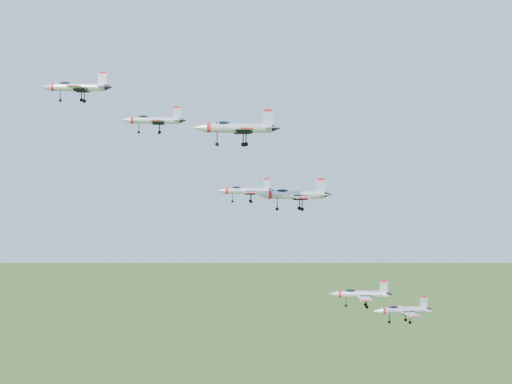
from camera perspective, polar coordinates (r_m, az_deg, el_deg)
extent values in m
cylinder|color=#B2B8C0|center=(134.20, -14.05, 8.14)|extent=(9.75, 3.28, 1.40)
cone|color=#B2B8C0|center=(135.54, -16.47, 8.05)|extent=(2.17, 1.75, 1.40)
cone|color=black|center=(133.14, -11.68, 8.21)|extent=(1.71, 1.46, 1.19)
ellipsoid|color=black|center=(134.77, -15.04, 8.33)|extent=(2.51, 1.45, 0.89)
cube|color=#B2B8C0|center=(131.21, -14.24, 8.15)|extent=(3.35, 5.12, 0.15)
cube|color=#B2B8C0|center=(137.06, -13.69, 7.91)|extent=(3.35, 5.12, 0.15)
cube|color=#B2B8C0|center=(133.50, -12.19, 8.81)|extent=(1.60, 0.44, 2.25)
cube|color=red|center=(133.63, -12.19, 9.31)|extent=(1.19, 0.38, 0.38)
cylinder|color=#B2B8C0|center=(128.97, -8.08, 5.70)|extent=(8.70, 1.89, 1.25)
cone|color=#B2B8C0|center=(129.00, -10.39, 5.69)|extent=(1.82, 1.37, 1.25)
cone|color=black|center=(129.13, -5.85, 5.71)|extent=(1.42, 1.16, 1.06)
ellipsoid|color=black|center=(128.98, -9.02, 5.91)|extent=(2.17, 1.05, 0.79)
cube|color=#B2B8C0|center=(126.27, -7.97, 5.66)|extent=(2.52, 4.38, 0.13)
cube|color=#B2B8C0|center=(131.64, -8.01, 5.54)|extent=(2.52, 4.38, 0.13)
cube|color=#B2B8C0|center=(129.16, -6.33, 6.29)|extent=(1.44, 0.22, 2.01)
cube|color=red|center=(129.23, -6.33, 6.75)|extent=(1.06, 0.21, 0.34)
cylinder|color=#B2B8C0|center=(107.09, -1.39, 5.15)|extent=(9.92, 1.82, 1.43)
cone|color=#B2B8C0|center=(106.28, -4.55, 5.16)|extent=(2.03, 1.50, 1.43)
cone|color=black|center=(108.18, 1.61, 5.12)|extent=(1.58, 1.27, 1.21)
ellipsoid|color=black|center=(106.75, -2.67, 5.44)|extent=(2.45, 1.12, 0.90)
cube|color=#B2B8C0|center=(104.09, -0.99, 5.07)|extent=(2.71, 4.92, 0.15)
cube|color=#B2B8C0|center=(110.14, -1.54, 4.94)|extent=(2.71, 4.92, 0.15)
cube|color=#B2B8C0|center=(108.00, 0.98, 5.91)|extent=(1.65, 0.20, 2.30)
cube|color=red|center=(108.07, 0.98, 6.55)|extent=(1.21, 0.20, 0.38)
cylinder|color=#B2B8C0|center=(135.52, -0.73, 0.11)|extent=(8.33, 2.13, 1.19)
cone|color=#B2B8C0|center=(135.11, -2.82, 0.10)|extent=(1.78, 1.37, 1.19)
cone|color=black|center=(136.09, 1.26, 0.12)|extent=(1.39, 1.15, 1.01)
ellipsoid|color=black|center=(135.31, -1.58, 0.30)|extent=(2.10, 1.08, 0.76)
cube|color=#B2B8C0|center=(133.00, -0.54, -0.03)|extent=(2.56, 4.25, 0.13)
cube|color=#B2B8C0|center=(138.10, -0.77, 0.07)|extent=(2.56, 4.25, 0.13)
cube|color=#B2B8C0|center=(135.91, 0.84, 0.64)|extent=(1.38, 0.27, 1.93)
cube|color=red|center=(135.87, 0.84, 1.07)|extent=(1.02, 0.24, 0.32)
cylinder|color=#B2B8C0|center=(122.00, 3.20, -0.22)|extent=(9.78, 2.31, 1.40)
cone|color=#B2B8C0|center=(121.04, 0.50, -0.24)|extent=(2.06, 1.58, 1.40)
cone|color=black|center=(123.19, 5.76, -0.20)|extent=(1.61, 1.33, 1.19)
ellipsoid|color=black|center=(121.55, 2.11, 0.02)|extent=(2.45, 1.23, 0.89)
cube|color=#B2B8C0|center=(119.11, 3.58, -0.42)|extent=(2.91, 4.95, 0.15)
cube|color=#B2B8C0|center=(125.02, 3.04, -0.27)|extent=(2.91, 4.95, 0.15)
cube|color=#B2B8C0|center=(122.86, 5.23, 0.47)|extent=(1.62, 0.28, 2.26)
cube|color=red|center=(122.82, 5.23, 1.03)|extent=(1.19, 0.26, 0.38)
cylinder|color=#B2B8C0|center=(129.58, 8.47, -8.08)|extent=(8.52, 3.32, 1.23)
cone|color=#B2B8C0|center=(129.06, 6.21, -8.11)|extent=(1.95, 1.61, 1.23)
cone|color=black|center=(130.27, 10.64, -8.04)|extent=(1.54, 1.34, 1.04)
ellipsoid|color=black|center=(129.26, 7.55, -7.89)|extent=(2.23, 1.38, 0.78)
cube|color=#B2B8C0|center=(127.08, 8.71, -8.40)|extent=(3.14, 4.56, 0.13)
cube|color=#B2B8C0|center=(132.22, 8.41, -7.97)|extent=(3.14, 4.56, 0.13)
cube|color=#B2B8C0|center=(129.88, 10.19, -7.50)|extent=(1.40, 0.47, 1.98)
cube|color=red|center=(129.70, 10.19, -7.05)|extent=(1.04, 0.39, 0.33)
cylinder|color=#B2B8C0|center=(143.57, 11.76, -9.23)|extent=(9.02, 1.71, 1.30)
cone|color=#B2B8C0|center=(141.66, 9.71, -9.37)|extent=(1.85, 1.38, 1.30)
cone|color=black|center=(145.58, 13.67, -9.08)|extent=(1.45, 1.17, 1.10)
ellipsoid|color=black|center=(142.67, 10.93, -9.09)|extent=(2.23, 1.03, 0.82)
cube|color=#B2B8C0|center=(141.18, 12.27, -9.54)|extent=(2.49, 4.49, 0.14)
cube|color=#B2B8C0|center=(146.23, 11.41, -9.11)|extent=(2.49, 4.49, 0.14)
cube|color=#B2B8C0|center=(144.88, 13.27, -8.59)|extent=(1.50, 0.19, 2.09)
cube|color=red|center=(144.67, 13.28, -8.16)|extent=(1.10, 0.19, 0.35)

